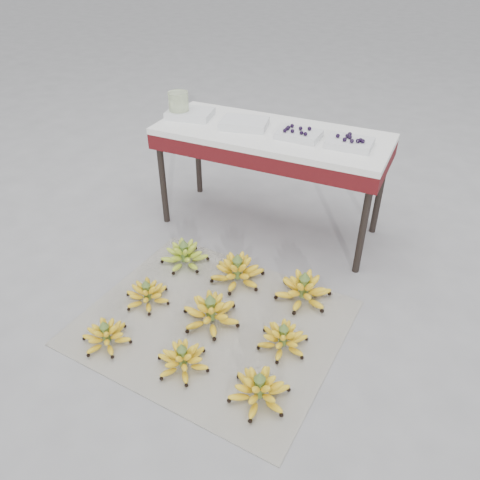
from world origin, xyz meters
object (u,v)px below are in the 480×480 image
at_px(tray_left, 244,123).
at_px(newspaper_mat, 212,322).
at_px(glass_jar, 179,105).
at_px(bunch_mid_left, 147,294).
at_px(bunch_back_center, 238,271).
at_px(tray_far_right, 350,143).
at_px(bunch_mid_center, 211,312).
at_px(bunch_front_left, 106,335).
at_px(bunch_back_right, 303,290).
at_px(bunch_front_center, 183,359).
at_px(vendor_table, 271,143).
at_px(tray_right, 299,134).
at_px(bunch_back_left, 185,255).
at_px(tray_far_left, 190,114).
at_px(bunch_front_right, 259,389).
at_px(bunch_mid_right, 283,338).

bearing_deg(tray_left, newspaper_mat, -74.72).
bearing_deg(glass_jar, bunch_mid_left, -71.54).
bearing_deg(newspaper_mat, bunch_back_center, 94.28).
xyz_separation_m(tray_left, tray_far_right, (0.64, -0.02, -0.00)).
relative_size(bunch_mid_center, bunch_back_center, 0.99).
relative_size(bunch_front_left, bunch_back_right, 0.82).
bearing_deg(bunch_mid_center, bunch_front_center, -62.83).
height_order(bunch_front_center, vendor_table, vendor_table).
bearing_deg(tray_right, bunch_back_left, -129.61).
relative_size(bunch_back_left, tray_far_left, 0.94).
bearing_deg(tray_far_left, bunch_back_right, -30.93).
relative_size(tray_far_right, glass_jar, 1.58).
bearing_deg(tray_far_left, bunch_front_left, -79.34).
relative_size(newspaper_mat, bunch_mid_left, 4.07).
xyz_separation_m(bunch_front_right, tray_left, (-0.65, 1.27, 0.62)).
height_order(newspaper_mat, tray_far_right, tray_far_right).
bearing_deg(bunch_front_right, newspaper_mat, 125.63).
xyz_separation_m(tray_right, tray_far_right, (0.29, 0.00, 0.00)).
bearing_deg(tray_left, bunch_back_right, -43.57).
relative_size(newspaper_mat, bunch_back_right, 4.08).
relative_size(newspaper_mat, tray_left, 4.08).
distance_m(bunch_front_right, bunch_back_right, 0.68).
bearing_deg(tray_left, bunch_front_left, -95.94).
xyz_separation_m(newspaper_mat, vendor_table, (-0.09, 0.96, 0.59)).
bearing_deg(glass_jar, tray_far_left, 25.10).
bearing_deg(bunch_back_left, tray_right, 47.52).
height_order(bunch_back_right, glass_jar, glass_jar).
bearing_deg(bunch_mid_left, bunch_back_left, 108.31).
relative_size(bunch_back_center, bunch_back_right, 1.27).
relative_size(bunch_mid_right, glass_jar, 1.97).
relative_size(bunch_mid_center, tray_far_right, 1.56).
bearing_deg(bunch_back_right, bunch_mid_right, -87.82).
height_order(bunch_front_center, tray_right, tray_right).
height_order(bunch_mid_center, bunch_back_center, bunch_back_center).
distance_m(bunch_front_left, bunch_back_left, 0.71).
distance_m(bunch_mid_right, bunch_back_center, 0.54).
xyz_separation_m(bunch_back_left, glass_jar, (-0.32, 0.56, 0.68)).
distance_m(bunch_front_center, bunch_front_right, 0.38).
bearing_deg(bunch_mid_center, bunch_mid_left, -155.14).
bearing_deg(bunch_back_left, vendor_table, 60.96).
distance_m(bunch_front_right, bunch_mid_center, 0.51).
height_order(vendor_table, tray_far_right, tray_far_right).
height_order(bunch_back_center, glass_jar, glass_jar).
bearing_deg(tray_far_left, glass_jar, -154.90).
bearing_deg(tray_far_right, bunch_mid_left, -129.13).
xyz_separation_m(bunch_front_right, bunch_mid_right, (-0.01, 0.32, -0.00)).
distance_m(tray_far_right, glass_jar, 1.08).
xyz_separation_m(bunch_front_center, tray_right, (0.08, 1.24, 0.63)).
distance_m(bunch_front_right, bunch_mid_right, 0.32).
relative_size(bunch_mid_right, vendor_table, 0.22).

